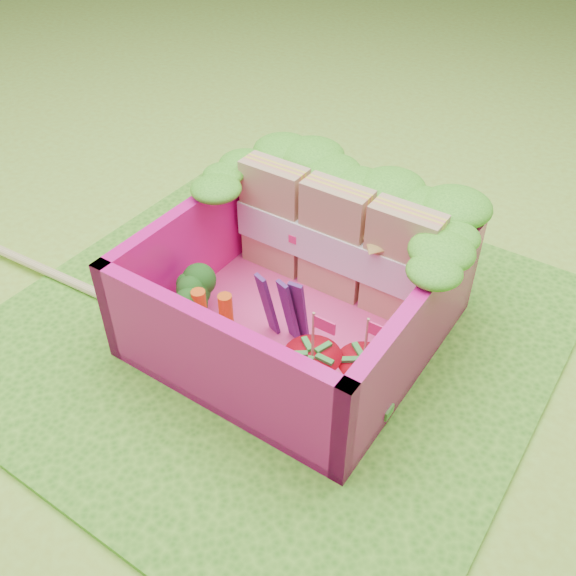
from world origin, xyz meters
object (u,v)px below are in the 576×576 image
(sandwich_stack, at_px, (336,241))
(bento_box, at_px, (297,288))
(broccoli, at_px, (191,294))
(strawberry_right, at_px, (362,378))
(strawberry_left, at_px, (312,374))
(chopsticks, at_px, (93,292))

(sandwich_stack, bearing_deg, bento_box, -90.91)
(broccoli, height_order, strawberry_right, strawberry_right)
(bento_box, distance_m, strawberry_left, 0.48)
(strawberry_left, distance_m, strawberry_right, 0.22)
(bento_box, distance_m, sandwich_stack, 0.35)
(bento_box, relative_size, strawberry_left, 2.64)
(broccoli, relative_size, chopsticks, 0.14)
(broccoli, distance_m, strawberry_right, 0.94)
(sandwich_stack, relative_size, broccoli, 3.39)
(sandwich_stack, xyz_separation_m, strawberry_right, (0.49, -0.59, -0.18))
(bento_box, bearing_deg, strawberry_left, -48.78)
(chopsticks, bearing_deg, broccoli, 10.45)
(bento_box, bearing_deg, sandwich_stack, 89.09)
(broccoli, distance_m, chopsticks, 0.65)
(strawberry_left, bearing_deg, bento_box, 131.22)
(sandwich_stack, xyz_separation_m, strawberry_left, (0.31, -0.70, -0.17))
(broccoli, bearing_deg, bento_box, 31.85)
(strawberry_left, bearing_deg, strawberry_right, 30.02)
(sandwich_stack, xyz_separation_m, broccoli, (-0.44, -0.62, -0.13))
(sandwich_stack, height_order, broccoli, sandwich_stack)
(strawberry_left, relative_size, chopsticks, 0.21)
(strawberry_right, bearing_deg, bento_box, 153.64)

